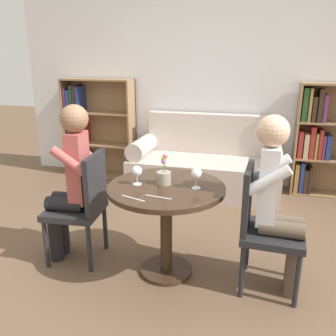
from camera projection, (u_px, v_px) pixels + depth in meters
The scene contains 15 objects.
ground_plane at pixel (166, 271), 2.78m from camera, with size 16.00×16.00×0.00m, color brown.
back_wall at pixel (213, 78), 4.45m from camera, with size 5.20×0.05×2.70m.
round_table at pixel (166, 206), 2.61m from camera, with size 0.86×0.86×0.71m.
couch at pixel (205, 167), 4.37m from camera, with size 1.79×0.80×0.92m.
bookshelf_left at pixel (92, 130), 4.92m from camera, with size 0.97×0.28×1.32m.
bookshelf_right at pixel (326, 141), 4.17m from camera, with size 0.97×0.28×1.32m.
chair_left at pixel (83, 203), 2.82m from camera, with size 0.45×0.45×0.90m.
chair_right at pixel (263, 223), 2.48m from camera, with size 0.44×0.44×0.90m.
person_left at pixel (70, 180), 2.78m from camera, with size 0.44×0.36×1.27m.
person_right at pixel (278, 201), 2.39m from camera, with size 0.43×0.35×1.26m.
wine_glass_left at pixel (137, 172), 2.57m from camera, with size 0.08×0.08×0.14m.
wine_glass_right at pixel (196, 174), 2.49m from camera, with size 0.08×0.08×0.15m.
flower_vase at pixel (164, 176), 2.58m from camera, with size 0.11×0.11×0.23m.
knife_left_setting at pixel (158, 197), 2.36m from camera, with size 0.19×0.04×0.00m.
fork_left_setting at pixel (133, 198), 2.34m from camera, with size 0.18×0.07×0.00m.
Camera 1 is at (0.63, -2.32, 1.61)m, focal length 38.00 mm.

